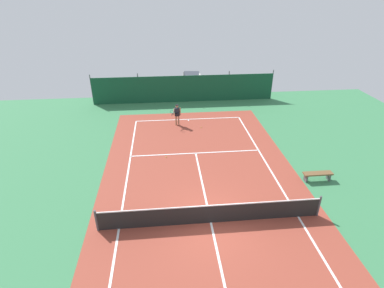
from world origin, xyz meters
TOP-DOWN VIEW (x-y plane):
  - ground_plane at (0.00, 0.00)m, footprint 36.00×36.00m
  - court_surface at (0.00, 0.00)m, footprint 11.02×26.60m
  - tennis_net at (0.00, 0.00)m, footprint 10.12×0.10m
  - back_fence at (-0.00, 16.55)m, footprint 16.30×0.98m
  - tennis_player at (-0.92, 10.88)m, footprint 0.82×0.67m
  - tennis_ball_near_player at (-1.90, 6.04)m, footprint 0.07×0.07m
  - tennis_ball_midcourt at (0.82, 10.22)m, footprint 0.07×0.07m
  - parked_car at (0.97, 19.45)m, footprint 2.41×4.39m
  - courtside_bench at (6.31, 2.75)m, footprint 1.60×0.40m

SIDE VIEW (x-z plane):
  - ground_plane at x=0.00m, z-range 0.00..0.00m
  - court_surface at x=0.00m, z-range 0.00..0.01m
  - tennis_ball_near_player at x=-1.90m, z-range 0.00..0.07m
  - tennis_ball_midcourt at x=0.82m, z-range 0.00..0.07m
  - courtside_bench at x=6.31m, z-range 0.13..0.62m
  - tennis_net at x=0.00m, z-range -0.04..1.06m
  - back_fence at x=0.00m, z-range -0.68..2.02m
  - parked_car at x=0.97m, z-range 0.00..1.68m
  - tennis_player at x=-0.92m, z-range 0.14..1.78m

